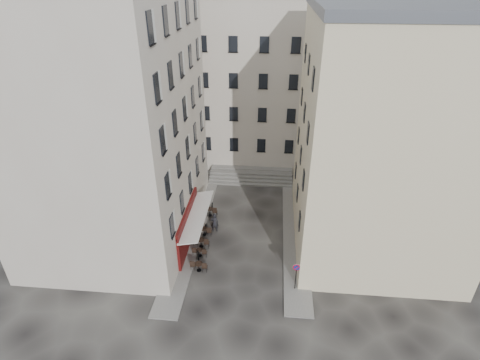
# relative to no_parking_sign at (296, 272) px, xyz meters

# --- Properties ---
(ground) EXTENTS (90.00, 90.00, 0.00)m
(ground) POSITION_rel_no_parking_sign_xyz_m (-4.29, 3.45, -1.70)
(ground) COLOR black
(ground) RESTS_ON ground
(sidewalk_left) EXTENTS (2.00, 22.00, 0.12)m
(sidewalk_left) POSITION_rel_no_parking_sign_xyz_m (-8.79, 7.45, -1.64)
(sidewalk_left) COLOR slate
(sidewalk_left) RESTS_ON ground
(sidewalk_right) EXTENTS (2.00, 18.00, 0.12)m
(sidewalk_right) POSITION_rel_no_parking_sign_xyz_m (0.21, 6.45, -1.64)
(sidewalk_right) COLOR slate
(sidewalk_right) RESTS_ON ground
(building_left) EXTENTS (12.20, 16.20, 20.60)m
(building_left) POSITION_rel_no_parking_sign_xyz_m (-14.79, 6.45, 8.61)
(building_left) COLOR #BDB0A1
(building_left) RESTS_ON ground
(building_right) EXTENTS (12.20, 14.20, 18.60)m
(building_right) POSITION_rel_no_parking_sign_xyz_m (6.21, 6.95, 7.61)
(building_right) COLOR beige
(building_right) RESTS_ON ground
(building_back) EXTENTS (18.20, 10.20, 18.60)m
(building_back) POSITION_rel_no_parking_sign_xyz_m (-5.29, 22.45, 7.61)
(building_back) COLOR #BDB0A1
(building_back) RESTS_ON ground
(cafe_storefront) EXTENTS (1.74, 7.30, 3.50)m
(cafe_storefront) POSITION_rel_no_parking_sign_xyz_m (-8.60, 4.45, 0.18)
(cafe_storefront) COLOR #43090C
(cafe_storefront) RESTS_ON ground
(stone_steps) EXTENTS (9.00, 3.15, 0.80)m
(stone_steps) POSITION_rel_no_parking_sign_xyz_m (-4.29, 16.03, -1.30)
(stone_steps) COLOR #63615D
(stone_steps) RESTS_ON ground
(bollard_near) EXTENTS (0.12, 0.12, 0.98)m
(bollard_near) POSITION_rel_no_parking_sign_xyz_m (-7.54, 2.45, -1.17)
(bollard_near) COLOR black
(bollard_near) RESTS_ON ground
(bollard_mid) EXTENTS (0.12, 0.12, 0.98)m
(bollard_mid) POSITION_rel_no_parking_sign_xyz_m (-7.54, 5.95, -1.17)
(bollard_mid) COLOR black
(bollard_mid) RESTS_ON ground
(bollard_far) EXTENTS (0.12, 0.12, 0.98)m
(bollard_far) POSITION_rel_no_parking_sign_xyz_m (-7.54, 9.45, -1.17)
(bollard_far) COLOR black
(bollard_far) RESTS_ON ground
(no_parking_sign) EXTENTS (0.55, 0.10, 2.39)m
(no_parking_sign) POSITION_rel_no_parking_sign_xyz_m (0.00, 0.00, 0.00)
(no_parking_sign) COLOR black
(no_parking_sign) RESTS_ON ground
(bistro_table_a) EXTENTS (1.32, 0.62, 0.93)m
(bistro_table_a) POSITION_rel_no_parking_sign_xyz_m (-7.26, 1.30, -1.22)
(bistro_table_a) COLOR black
(bistro_table_a) RESTS_ON ground
(bistro_table_b) EXTENTS (1.18, 0.55, 0.83)m
(bistro_table_b) POSITION_rel_no_parking_sign_xyz_m (-7.52, 2.96, -1.27)
(bistro_table_b) COLOR black
(bistro_table_b) RESTS_ON ground
(bistro_table_c) EXTENTS (1.36, 0.64, 0.96)m
(bistro_table_c) POSITION_rel_no_parking_sign_xyz_m (-7.62, 4.13, -1.21)
(bistro_table_c) COLOR black
(bistro_table_c) RESTS_ON ground
(bistro_table_d) EXTENTS (1.31, 0.61, 0.92)m
(bistro_table_d) POSITION_rel_no_parking_sign_xyz_m (-7.64, 5.71, -1.22)
(bistro_table_d) COLOR black
(bistro_table_d) RESTS_ON ground
(bistro_table_e) EXTENTS (1.40, 0.66, 0.98)m
(bistro_table_e) POSITION_rel_no_parking_sign_xyz_m (-7.64, 8.71, -1.19)
(bistro_table_e) COLOR black
(bistro_table_e) RESTS_ON ground
(pedestrian) EXTENTS (0.71, 0.51, 1.81)m
(pedestrian) POSITION_rel_no_parking_sign_xyz_m (-6.82, 6.38, -0.79)
(pedestrian) COLOR black
(pedestrian) RESTS_ON ground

